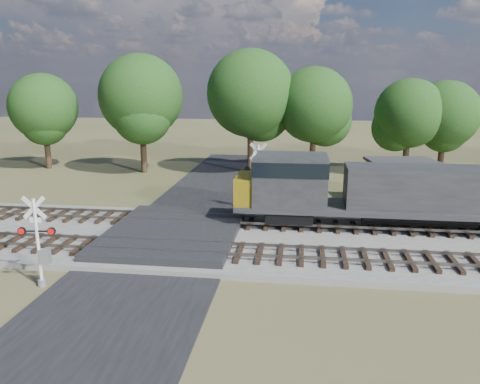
# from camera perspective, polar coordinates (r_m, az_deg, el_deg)

# --- Properties ---
(ground) EXTENTS (160.00, 160.00, 0.00)m
(ground) POSITION_cam_1_polar(r_m,az_deg,el_deg) (25.72, -8.41, -6.11)
(ground) COLOR #464B28
(ground) RESTS_ON ground
(ballast_bed) EXTENTS (140.00, 10.00, 0.30)m
(ballast_bed) POSITION_cam_1_polar(r_m,az_deg,el_deg) (25.43, 14.29, -6.27)
(ballast_bed) COLOR gray
(ballast_bed) RESTS_ON ground
(road) EXTENTS (7.00, 60.00, 0.08)m
(road) POSITION_cam_1_polar(r_m,az_deg,el_deg) (25.71, -8.41, -6.02)
(road) COLOR black
(road) RESTS_ON ground
(crossing_panel) EXTENTS (7.00, 9.00, 0.62)m
(crossing_panel) POSITION_cam_1_polar(r_m,az_deg,el_deg) (26.08, -8.14, -5.09)
(crossing_panel) COLOR #262628
(crossing_panel) RESTS_ON ground
(track_near) EXTENTS (140.00, 2.60, 0.33)m
(track_near) POSITION_cam_1_polar(r_m,az_deg,el_deg) (23.09, -2.26, -7.20)
(track_near) COLOR black
(track_near) RESTS_ON ballast_bed
(track_far) EXTENTS (140.00, 2.60, 0.33)m
(track_far) POSITION_cam_1_polar(r_m,az_deg,el_deg) (27.76, -0.53, -3.57)
(track_far) COLOR black
(track_far) RESTS_ON ballast_bed
(crossing_signal_near) EXTENTS (1.60, 0.36, 3.97)m
(crossing_signal_near) POSITION_cam_1_polar(r_m,az_deg,el_deg) (21.45, -23.15, -6.46)
(crossing_signal_near) COLOR silver
(crossing_signal_near) RESTS_ON ground
(crossing_signal_far) EXTENTS (1.84, 0.52, 4.62)m
(crossing_signal_far) POSITION_cam_1_polar(r_m,az_deg,el_deg) (30.80, 2.03, 1.04)
(crossing_signal_far) COLOR silver
(crossing_signal_far) RESTS_ON ground
(equipment_shed) EXTENTS (5.16, 5.16, 3.13)m
(equipment_shed) POSITION_cam_1_polar(r_m,az_deg,el_deg) (34.28, 19.30, 0.99)
(equipment_shed) COLOR #422E1C
(equipment_shed) RESTS_ON ground
(treeline) EXTENTS (81.91, 10.66, 11.81)m
(treeline) POSITION_cam_1_polar(r_m,az_deg,el_deg) (43.27, 11.81, 10.85)
(treeline) COLOR black
(treeline) RESTS_ON ground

